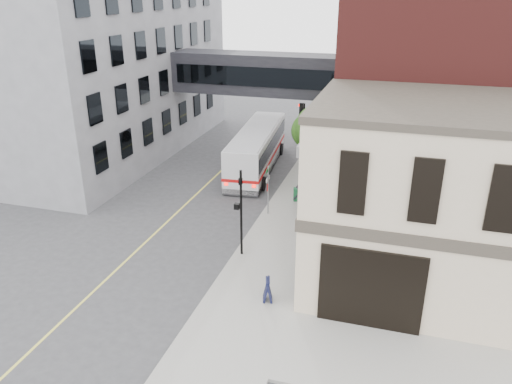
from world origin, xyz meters
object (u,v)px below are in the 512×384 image
Objects in this scene: pedestrian_b at (324,174)px; sandwich_board at (268,290)px; bus at (257,148)px; newspaper_box at (297,194)px; pedestrian_a at (304,211)px; pedestrian_c at (301,198)px.

sandwich_board is at bearing -98.16° from pedestrian_b.
bus is at bearing 91.98° from sandwich_board.
pedestrian_b is 1.83× the size of newspaper_box.
bus is 13.54× the size of newspaper_box.
pedestrian_c is (-0.47, 1.41, 0.18)m from pedestrian_a.
pedestrian_c is 1.82m from newspaper_box.
pedestrian_a is at bearing -86.38° from newspaper_box.
sandwich_board is at bearing -71.85° from bus.
pedestrian_b is at bearing 109.20° from pedestrian_a.
newspaper_box is (-1.09, 3.05, -0.33)m from pedestrian_a.
pedestrian_a reaches higher than newspaper_box.
newspaper_box is 0.80× the size of sandwich_board.
bus is 6.83m from newspaper_box.
sandwich_board is (0.50, -9.28, -0.40)m from pedestrian_c.
pedestrian_b is at bearing 116.13° from pedestrian_c.
pedestrian_c is (4.81, -6.92, -0.60)m from bus.
pedestrian_b is 3.43m from newspaper_box.
pedestrian_a is 3.25m from newspaper_box.
pedestrian_c reaches higher than sandwich_board.
bus is at bearing 150.93° from pedestrian_b.
pedestrian_a is at bearing -57.61° from bus.
pedestrian_b is (5.37, -2.08, -0.76)m from bus.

